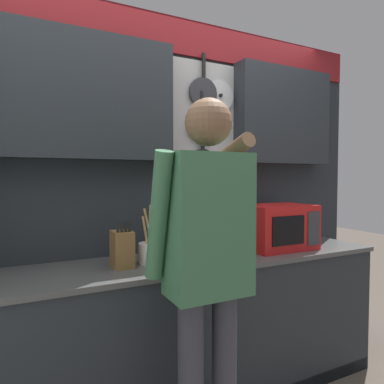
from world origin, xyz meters
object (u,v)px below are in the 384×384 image
(person, at_px, (207,253))
(knife_block, at_px, (122,249))
(microwave, at_px, (277,227))
(utensil_crock, at_px, (149,251))

(person, bearing_deg, knife_block, 117.15)
(microwave, bearing_deg, utensil_crock, 179.92)
(knife_block, bearing_deg, utensil_crock, 0.13)
(knife_block, height_order, utensil_crock, utensil_crock)
(microwave, xyz_separation_m, utensil_crock, (-0.96, 0.00, -0.08))
(utensil_crock, bearing_deg, knife_block, -179.87)
(microwave, bearing_deg, person, -149.29)
(person, bearing_deg, utensil_crock, 101.10)
(knife_block, distance_m, utensil_crock, 0.17)
(microwave, height_order, person, person)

